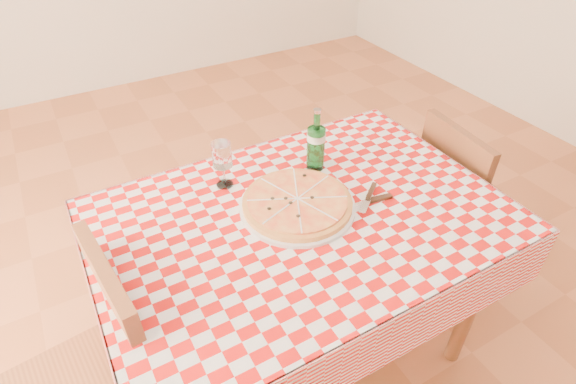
% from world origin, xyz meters
% --- Properties ---
extents(dining_table, '(1.20, 0.80, 0.75)m').
position_xyz_m(dining_table, '(0.00, 0.00, 0.66)').
color(dining_table, brown).
rests_on(dining_table, ground).
extents(tablecloth, '(1.30, 0.90, 0.01)m').
position_xyz_m(tablecloth, '(0.00, 0.00, 0.75)').
color(tablecloth, '#A70C0A').
rests_on(tablecloth, dining_table).
extents(chair_near, '(0.41, 0.41, 0.83)m').
position_xyz_m(chair_near, '(0.83, 0.04, 0.47)').
color(chair_near, brown).
rests_on(chair_near, ground).
extents(chair_far, '(0.44, 0.44, 0.87)m').
position_xyz_m(chair_far, '(-0.70, -0.03, 0.50)').
color(chair_far, brown).
rests_on(chair_far, ground).
extents(pizza_plate, '(0.48, 0.48, 0.05)m').
position_xyz_m(pizza_plate, '(0.00, 0.04, 0.78)').
color(pizza_plate, gold).
rests_on(pizza_plate, tablecloth).
extents(water_bottle, '(0.08, 0.08, 0.24)m').
position_xyz_m(water_bottle, '(0.17, 0.20, 0.88)').
color(water_bottle, '#196525').
rests_on(water_bottle, tablecloth).
extents(wine_glass, '(0.08, 0.08, 0.17)m').
position_xyz_m(wine_glass, '(-0.15, 0.27, 0.84)').
color(wine_glass, white).
rests_on(wine_glass, tablecloth).
extents(cutlery, '(0.27, 0.25, 0.02)m').
position_xyz_m(cutlery, '(0.22, -0.05, 0.77)').
color(cutlery, silver).
rests_on(cutlery, tablecloth).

